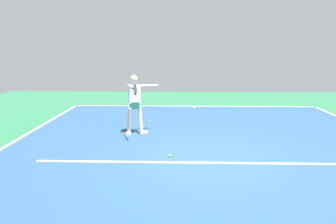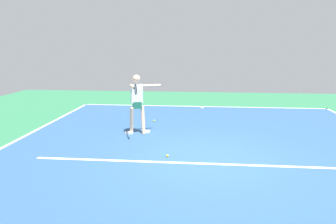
# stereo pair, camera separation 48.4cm
# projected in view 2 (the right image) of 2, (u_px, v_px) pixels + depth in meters

# --- Properties ---
(ground_plane) EXTENTS (21.41, 21.41, 0.00)m
(ground_plane) POSITION_uv_depth(u_px,v_px,m) (207.00, 159.00, 6.95)
(ground_plane) COLOR #2D754C
(court_surface) EXTENTS (10.71, 12.80, 0.00)m
(court_surface) POSITION_uv_depth(u_px,v_px,m) (207.00, 159.00, 6.95)
(court_surface) COLOR #2D5484
(court_surface) RESTS_ON ground_plane
(court_line_baseline_near) EXTENTS (10.71, 0.10, 0.01)m
(court_line_baseline_near) POSITION_uv_depth(u_px,v_px,m) (202.00, 106.00, 13.13)
(court_line_baseline_near) COLOR white
(court_line_baseline_near) RESTS_ON ground_plane
(court_line_service) EXTENTS (8.03, 0.10, 0.01)m
(court_line_service) POSITION_uv_depth(u_px,v_px,m) (208.00, 164.00, 6.67)
(court_line_service) COLOR white
(court_line_service) RESTS_ON ground_plane
(court_line_centre_mark) EXTENTS (0.10, 0.30, 0.01)m
(court_line_centre_mark) POSITION_uv_depth(u_px,v_px,m) (202.00, 107.00, 12.93)
(court_line_centre_mark) COLOR white
(court_line_centre_mark) RESTS_ON ground_plane
(tennis_player) EXTENTS (1.07, 1.34, 1.79)m
(tennis_player) POSITION_uv_depth(u_px,v_px,m) (137.00, 100.00, 8.78)
(tennis_player) COLOR beige
(tennis_player) RESTS_ON ground_plane
(tennis_ball_by_baseline) EXTENTS (0.07, 0.07, 0.07)m
(tennis_ball_by_baseline) POSITION_uv_depth(u_px,v_px,m) (167.00, 156.00, 7.08)
(tennis_ball_by_baseline) COLOR yellow
(tennis_ball_by_baseline) RESTS_ON ground_plane
(tennis_ball_near_player) EXTENTS (0.07, 0.07, 0.07)m
(tennis_ball_near_player) POSITION_uv_depth(u_px,v_px,m) (154.00, 121.00, 10.47)
(tennis_ball_near_player) COLOR #CCE033
(tennis_ball_near_player) RESTS_ON ground_plane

